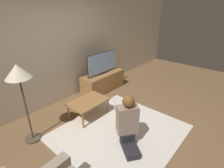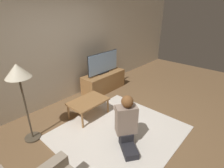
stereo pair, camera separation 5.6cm
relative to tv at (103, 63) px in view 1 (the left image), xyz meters
The scene contains 8 objects.
ground_plane 2.04m from the tv, 126.46° to the right, with size 10.00×10.00×0.00m, color brown.
wall_back 1.29m from the tv, 159.27° to the left, with size 10.00×0.06×2.60m.
rug 2.04m from the tv, 126.46° to the right, with size 2.21×2.00×0.02m.
tv_stand 0.55m from the tv, 90.00° to the right, with size 1.27×0.48×0.51m.
tv is the anchor object (origin of this frame).
coffee_table 1.39m from the tv, 149.72° to the right, with size 0.80×0.54×0.38m.
floor_lamp 2.36m from the tv, 169.34° to the right, with size 0.39×0.39×1.42m.
person_kneeling 2.22m from the tv, 125.60° to the right, with size 0.67×0.80×0.94m.
Camera 1 is at (-2.10, -1.62, 2.22)m, focal length 28.00 mm.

